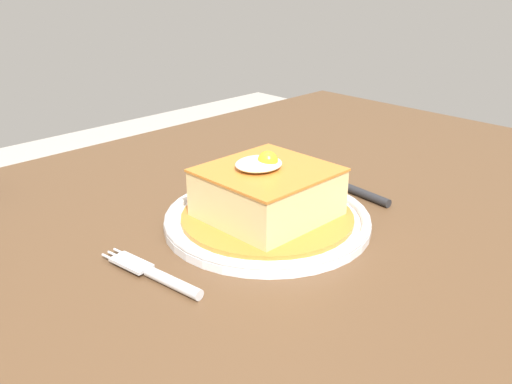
% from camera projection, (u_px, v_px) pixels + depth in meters
% --- Properties ---
extents(dining_table, '(1.35, 0.85, 0.77)m').
position_uv_depth(dining_table, '(247.00, 298.00, 0.75)').
color(dining_table, brown).
rests_on(dining_table, ground_plane).
extents(main_plate, '(0.26, 0.26, 0.02)m').
position_uv_depth(main_plate, '(267.00, 219.00, 0.70)').
color(main_plate, white).
rests_on(main_plate, dining_table).
extents(sandwich_meal, '(0.21, 0.21, 0.09)m').
position_uv_depth(sandwich_meal, '(267.00, 195.00, 0.68)').
color(sandwich_meal, orange).
rests_on(sandwich_meal, main_plate).
extents(fork, '(0.03, 0.14, 0.01)m').
position_uv_depth(fork, '(159.00, 276.00, 0.58)').
color(fork, silver).
rests_on(fork, dining_table).
extents(knife, '(0.03, 0.17, 0.01)m').
position_uv_depth(knife, '(355.00, 190.00, 0.79)').
color(knife, '#262628').
rests_on(knife, dining_table).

